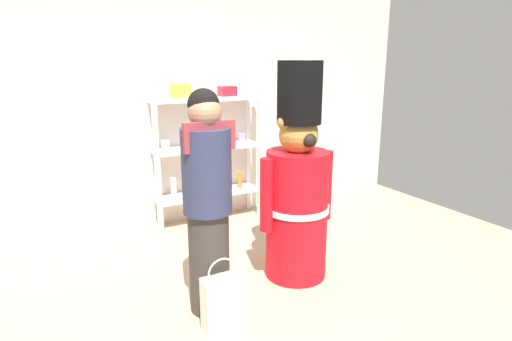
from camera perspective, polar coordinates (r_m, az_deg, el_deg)
ground_plane at (r=3.30m, az=0.70°, el=-18.81°), size 6.40×6.40×0.00m
back_wall at (r=4.82m, az=-12.37°, el=8.10°), size 6.40×0.12×2.60m
merchandise_shelf at (r=4.80m, az=-6.74°, el=3.72°), size 1.25×0.35×1.79m
teddy_bear_guard at (r=3.58m, az=5.48°, el=-2.56°), size 0.69×0.54×1.81m
person_shopper at (r=3.05m, az=-6.44°, el=-3.95°), size 0.36×0.35×1.63m
shopping_bag at (r=3.07m, az=-4.40°, el=-17.10°), size 0.28×0.14×0.54m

